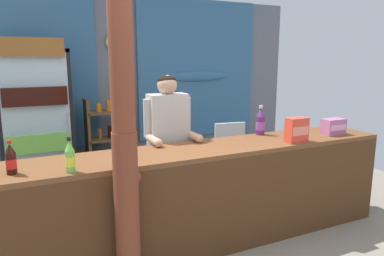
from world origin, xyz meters
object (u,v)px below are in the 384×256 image
at_px(drink_fridge, 36,115).
at_px(bottle_shelf_rack, 105,141).
at_px(stall_counter, 201,190).
at_px(snack_box_wafer, 333,127).
at_px(shopkeeper, 168,134).
at_px(soda_bottle_grape_soda, 260,122).
at_px(soda_bottle_lime_soda, 70,157).
at_px(timber_post, 124,139).
at_px(snack_box_crackers, 297,130).
at_px(plastic_lawn_chair, 226,148).
at_px(soda_bottle_cola, 11,160).

xyz_separation_m(drink_fridge, bottle_shelf_rack, (0.81, 0.15, -0.43)).
xyz_separation_m(stall_counter, drink_fridge, (-1.21, 1.85, 0.47)).
xyz_separation_m(drink_fridge, snack_box_wafer, (2.75, -1.81, -0.05)).
bearing_deg(shopkeeper, soda_bottle_grape_soda, -13.32).
bearing_deg(soda_bottle_lime_soda, soda_bottle_grape_soda, 12.96).
bearing_deg(timber_post, soda_bottle_lime_soda, 152.40).
relative_size(drink_fridge, snack_box_wafer, 8.14).
bearing_deg(snack_box_crackers, drink_fridge, 138.54).
bearing_deg(stall_counter, plastic_lawn_chair, 52.50).
distance_m(soda_bottle_cola, snack_box_wafer, 2.99).
relative_size(bottle_shelf_rack, soda_bottle_grape_soda, 3.89).
height_order(soda_bottle_lime_soda, snack_box_wafer, soda_bottle_lime_soda).
height_order(timber_post, drink_fridge, timber_post).
bearing_deg(snack_box_wafer, soda_bottle_cola, 179.85).
bearing_deg(snack_box_wafer, shopkeeper, 161.54).
bearing_deg(soda_bottle_cola, soda_bottle_grape_soda, 7.72).
distance_m(stall_counter, soda_bottle_lime_soda, 1.16).
relative_size(stall_counter, bottle_shelf_rack, 3.31).
xyz_separation_m(soda_bottle_lime_soda, snack_box_wafer, (2.62, 0.12, -0.02)).
bearing_deg(timber_post, snack_box_wafer, 7.58).
xyz_separation_m(shopkeeper, soda_bottle_lime_soda, (-1.00, -0.67, 0.06)).
relative_size(stall_counter, drink_fridge, 2.05).
relative_size(drink_fridge, plastic_lawn_chair, 2.22).
height_order(bottle_shelf_rack, soda_bottle_lime_soda, bottle_shelf_rack).
bearing_deg(bottle_shelf_rack, soda_bottle_grape_soda, -52.74).
height_order(drink_fridge, soda_bottle_grape_soda, drink_fridge).
bearing_deg(timber_post, drink_fridge, 102.62).
xyz_separation_m(timber_post, shopkeeper, (0.66, 0.84, -0.19)).
bearing_deg(snack_box_crackers, timber_post, -173.32).
distance_m(timber_post, soda_bottle_cola, 0.79).
distance_m(timber_post, drink_fridge, 2.17).
xyz_separation_m(plastic_lawn_chair, soda_bottle_lime_soda, (-2.19, -1.55, 0.53)).
bearing_deg(bottle_shelf_rack, shopkeeper, -77.39).
distance_m(shopkeeper, soda_bottle_grape_soda, 0.96).
bearing_deg(soda_bottle_grape_soda, drink_fridge, 144.12).
bearing_deg(soda_bottle_grape_soda, soda_bottle_cola, -172.28).
distance_m(drink_fridge, soda_bottle_lime_soda, 1.94).
height_order(plastic_lawn_chair, soda_bottle_lime_soda, soda_bottle_lime_soda).
xyz_separation_m(stall_counter, soda_bottle_lime_soda, (-1.07, -0.09, 0.45)).
bearing_deg(stall_counter, soda_bottle_cola, 178.36).
bearing_deg(soda_bottle_grape_soda, snack_box_wafer, -25.00).
distance_m(plastic_lawn_chair, snack_box_crackers, 1.63).
xyz_separation_m(bottle_shelf_rack, shopkeeper, (0.32, -1.43, 0.34)).
height_order(stall_counter, shopkeeper, shopkeeper).
bearing_deg(soda_bottle_cola, timber_post, -23.58).
bearing_deg(stall_counter, snack_box_wafer, 1.24).
distance_m(soda_bottle_cola, soda_bottle_lime_soda, 0.39).
height_order(plastic_lawn_chair, snack_box_wafer, snack_box_wafer).
xyz_separation_m(soda_bottle_grape_soda, snack_box_crackers, (0.11, -0.42, -0.01)).
bearing_deg(soda_bottle_lime_soda, shopkeeper, 33.72).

